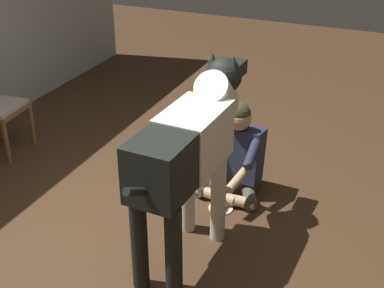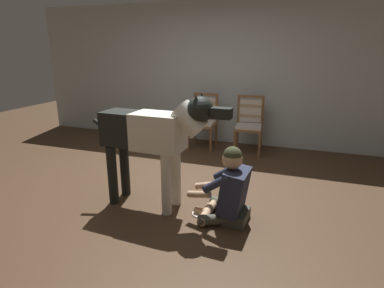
# 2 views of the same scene
# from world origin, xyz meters

# --- Properties ---
(ground_plane) EXTENTS (13.19, 13.19, 0.00)m
(ground_plane) POSITION_xyz_m (0.00, 0.00, 0.00)
(ground_plane) COLOR #452F1D
(person_sitting_on_floor) EXTENTS (0.64, 0.58, 0.82)m
(person_sitting_on_floor) POSITION_xyz_m (0.97, -0.43, 0.34)
(person_sitting_on_floor) COLOR #46473C
(person_sitting_on_floor) RESTS_ON ground
(large_dog) EXTENTS (1.67, 0.40, 1.33)m
(large_dog) POSITION_xyz_m (0.09, -0.39, 0.85)
(large_dog) COLOR silver
(large_dog) RESTS_ON ground
(hot_dog_on_plate) EXTENTS (0.20, 0.20, 0.06)m
(hot_dog_on_plate) POSITION_xyz_m (0.66, -0.42, 0.03)
(hot_dog_on_plate) COLOR white
(hot_dog_on_plate) RESTS_ON ground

